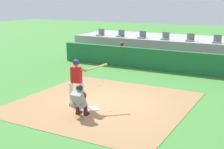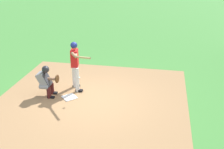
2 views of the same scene
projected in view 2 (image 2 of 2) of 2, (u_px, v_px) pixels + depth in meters
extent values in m
plane|color=#428438|center=(92.00, 100.00, 9.43)|extent=(80.00, 80.00, 0.00)
cube|color=#9E754C|center=(92.00, 100.00, 9.43)|extent=(6.40, 6.40, 0.01)
cube|color=white|center=(69.00, 97.00, 9.56)|extent=(0.62, 0.62, 0.02)
cylinder|color=silver|center=(74.00, 76.00, 10.20)|extent=(0.15, 0.15, 0.92)
cylinder|color=silver|center=(77.00, 80.00, 9.84)|extent=(0.15, 0.15, 0.92)
cube|color=red|center=(75.00, 58.00, 9.72)|extent=(0.42, 0.31, 0.60)
sphere|color=#996B4C|center=(74.00, 46.00, 9.55)|extent=(0.21, 0.21, 0.21)
sphere|color=navy|center=(74.00, 45.00, 9.54)|extent=(0.24, 0.24, 0.24)
cylinder|color=#996B4C|center=(76.00, 53.00, 9.57)|extent=(0.57, 0.25, 0.18)
cylinder|color=#996B4C|center=(74.00, 55.00, 9.39)|extent=(0.23, 0.26, 0.17)
cylinder|color=tan|center=(83.00, 57.00, 9.00)|extent=(0.58, 0.70, 0.24)
cube|color=black|center=(76.00, 86.00, 10.35)|extent=(0.14, 0.27, 0.09)
cube|color=black|center=(79.00, 91.00, 9.99)|extent=(0.14, 0.27, 0.09)
cylinder|color=gray|center=(47.00, 83.00, 9.70)|extent=(0.17, 0.33, 0.16)
cylinder|color=#4C1919|center=(52.00, 89.00, 9.77)|extent=(0.14, 0.14, 0.42)
cube|color=black|center=(54.00, 93.00, 9.83)|extent=(0.12, 0.24, 0.08)
cylinder|color=gray|center=(44.00, 87.00, 9.41)|extent=(0.17, 0.33, 0.16)
cylinder|color=#4C1919|center=(49.00, 93.00, 9.48)|extent=(0.14, 0.14, 0.42)
cube|color=black|center=(51.00, 97.00, 9.53)|extent=(0.12, 0.24, 0.08)
cube|color=gray|center=(44.00, 79.00, 9.48)|extent=(0.42, 0.46, 0.57)
cube|color=#2D2D33|center=(47.00, 79.00, 9.46)|extent=(0.39, 0.27, 0.45)
sphere|color=#996B4C|center=(45.00, 70.00, 9.33)|extent=(0.21, 0.21, 0.21)
sphere|color=#232328|center=(46.00, 69.00, 9.32)|extent=(0.25, 0.25, 0.25)
cylinder|color=#996B4C|center=(50.00, 79.00, 9.49)|extent=(0.12, 0.45, 0.10)
ellipsoid|color=brown|center=(57.00, 79.00, 9.49)|extent=(0.29, 0.13, 0.30)
sphere|color=white|center=(79.00, 78.00, 9.13)|extent=(0.07, 0.07, 0.07)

